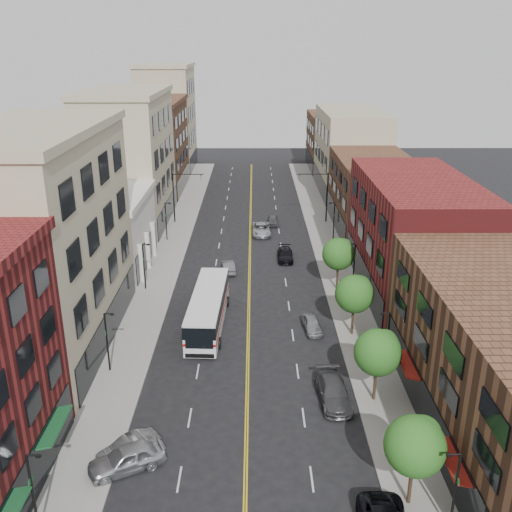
{
  "coord_description": "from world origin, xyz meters",
  "views": [
    {
      "loc": [
        0.53,
        -31.39,
        24.72
      ],
      "look_at": [
        0.72,
        20.91,
        5.0
      ],
      "focal_mm": 40.0,
      "sensor_mm": 36.0,
      "label": 1
    }
  ],
  "objects_px": {
    "car_lane_behind": "(228,267)",
    "city_bus": "(208,307)",
    "car_angle_b": "(129,448)",
    "car_angle_a": "(127,458)",
    "car_lane_b": "(261,229)",
    "car_lane_c": "(273,220)",
    "car_lane_a": "(285,255)",
    "car_parked_mid": "(333,392)",
    "car_parked_far": "(312,324)"
  },
  "relations": [
    {
      "from": "car_lane_a",
      "to": "car_angle_b",
      "type": "bearing_deg",
      "value": -108.04
    },
    {
      "from": "car_angle_b",
      "to": "car_lane_c",
      "type": "relative_size",
      "value": 1.07
    },
    {
      "from": "car_angle_b",
      "to": "car_lane_a",
      "type": "distance_m",
      "value": 36.82
    },
    {
      "from": "car_parked_mid",
      "to": "car_parked_far",
      "type": "xyz_separation_m",
      "value": [
        -0.52,
        10.87,
        -0.13
      ]
    },
    {
      "from": "car_angle_a",
      "to": "car_lane_b",
      "type": "height_order",
      "value": "car_angle_a"
    },
    {
      "from": "car_parked_mid",
      "to": "city_bus",
      "type": "bearing_deg",
      "value": 126.47
    },
    {
      "from": "city_bus",
      "to": "car_parked_far",
      "type": "xyz_separation_m",
      "value": [
        9.51,
        -1.0,
        -1.25
      ]
    },
    {
      "from": "car_angle_b",
      "to": "car_lane_behind",
      "type": "xyz_separation_m",
      "value": [
        4.99,
        31.05,
        -0.03
      ]
    },
    {
      "from": "car_lane_behind",
      "to": "car_parked_far",
      "type": "bearing_deg",
      "value": 113.03
    },
    {
      "from": "city_bus",
      "to": "car_lane_c",
      "type": "relative_size",
      "value": 3.34
    },
    {
      "from": "car_parked_far",
      "to": "car_lane_behind",
      "type": "height_order",
      "value": "car_parked_far"
    },
    {
      "from": "car_angle_a",
      "to": "city_bus",
      "type": "bearing_deg",
      "value": 142.54
    },
    {
      "from": "car_lane_behind",
      "to": "car_lane_a",
      "type": "xyz_separation_m",
      "value": [
        6.71,
        3.86,
        0.01
      ]
    },
    {
      "from": "car_lane_a",
      "to": "car_lane_b",
      "type": "xyz_separation_m",
      "value": [
        -2.79,
        9.67,
        0.1
      ]
    },
    {
      "from": "car_angle_b",
      "to": "car_parked_mid",
      "type": "height_order",
      "value": "car_parked_mid"
    },
    {
      "from": "car_lane_b",
      "to": "car_angle_b",
      "type": "bearing_deg",
      "value": -103.32
    },
    {
      "from": "car_angle_a",
      "to": "car_lane_behind",
      "type": "relative_size",
      "value": 1.23
    },
    {
      "from": "car_angle_b",
      "to": "car_angle_a",
      "type": "bearing_deg",
      "value": -32.9
    },
    {
      "from": "car_lane_behind",
      "to": "car_angle_b",
      "type": "bearing_deg",
      "value": 73.74
    },
    {
      "from": "car_angle_a",
      "to": "car_parked_mid",
      "type": "xyz_separation_m",
      "value": [
        13.6,
        7.12,
        -0.04
      ]
    },
    {
      "from": "car_parked_far",
      "to": "car_lane_b",
      "type": "bearing_deg",
      "value": 93.02
    },
    {
      "from": "city_bus",
      "to": "car_parked_mid",
      "type": "height_order",
      "value": "city_bus"
    },
    {
      "from": "car_lane_behind",
      "to": "car_lane_b",
      "type": "bearing_deg",
      "value": -113.26
    },
    {
      "from": "car_parked_mid",
      "to": "car_lane_c",
      "type": "height_order",
      "value": "car_parked_mid"
    },
    {
      "from": "car_angle_b",
      "to": "car_lane_behind",
      "type": "distance_m",
      "value": 31.44
    },
    {
      "from": "car_parked_far",
      "to": "car_lane_c",
      "type": "bearing_deg",
      "value": 88.77
    },
    {
      "from": "car_angle_b",
      "to": "car_parked_mid",
      "type": "xyz_separation_m",
      "value": [
        13.72,
        6.04,
        0.1
      ]
    },
    {
      "from": "car_lane_behind",
      "to": "car_lane_b",
      "type": "relative_size",
      "value": 0.72
    },
    {
      "from": "car_lane_b",
      "to": "car_lane_c",
      "type": "distance_m",
      "value": 4.76
    },
    {
      "from": "car_lane_c",
      "to": "car_angle_b",
      "type": "bearing_deg",
      "value": -100.11
    },
    {
      "from": "car_angle_b",
      "to": "car_parked_mid",
      "type": "relative_size",
      "value": 0.77
    },
    {
      "from": "car_angle_b",
      "to": "car_lane_b",
      "type": "xyz_separation_m",
      "value": [
        8.9,
        44.59,
        0.07
      ]
    },
    {
      "from": "car_lane_b",
      "to": "car_lane_behind",
      "type": "bearing_deg",
      "value": -108.15
    },
    {
      "from": "car_lane_a",
      "to": "car_angle_a",
      "type": "bearing_deg",
      "value": -107.36
    },
    {
      "from": "city_bus",
      "to": "car_lane_a",
      "type": "bearing_deg",
      "value": 67.15
    },
    {
      "from": "car_lane_behind",
      "to": "city_bus",
      "type": "bearing_deg",
      "value": 77.24
    },
    {
      "from": "car_angle_b",
      "to": "car_parked_far",
      "type": "bearing_deg",
      "value": 103.05
    },
    {
      "from": "city_bus",
      "to": "car_lane_behind",
      "type": "relative_size",
      "value": 3.3
    },
    {
      "from": "city_bus",
      "to": "car_lane_c",
      "type": "distance_m",
      "value": 31.89
    },
    {
      "from": "car_parked_mid",
      "to": "car_lane_b",
      "type": "relative_size",
      "value": 0.99
    },
    {
      "from": "car_parked_mid",
      "to": "car_lane_a",
      "type": "xyz_separation_m",
      "value": [
        -2.02,
        28.87,
        -0.12
      ]
    },
    {
      "from": "car_angle_a",
      "to": "car_lane_behind",
      "type": "bearing_deg",
      "value": 144.59
    },
    {
      "from": "car_angle_b",
      "to": "car_lane_b",
      "type": "height_order",
      "value": "car_lane_b"
    },
    {
      "from": "car_parked_far",
      "to": "car_lane_b",
      "type": "xyz_separation_m",
      "value": [
        -4.3,
        27.67,
        0.11
      ]
    },
    {
      "from": "car_lane_a",
      "to": "car_lane_behind",
      "type": "bearing_deg",
      "value": -149.57
    },
    {
      "from": "car_parked_mid",
      "to": "car_lane_b",
      "type": "bearing_deg",
      "value": 93.43
    },
    {
      "from": "car_lane_b",
      "to": "car_lane_c",
      "type": "xyz_separation_m",
      "value": [
        1.73,
        4.43,
        -0.1
      ]
    },
    {
      "from": "car_angle_a",
      "to": "car_parked_far",
      "type": "bearing_deg",
      "value": 117.18
    },
    {
      "from": "city_bus",
      "to": "car_angle_a",
      "type": "height_order",
      "value": "city_bus"
    },
    {
      "from": "car_angle_a",
      "to": "car_angle_b",
      "type": "bearing_deg",
      "value": 159.31
    }
  ]
}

